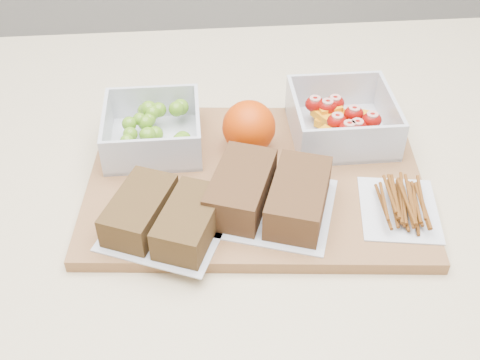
{
  "coord_description": "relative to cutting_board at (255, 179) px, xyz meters",
  "views": [
    {
      "loc": [
        -0.05,
        -0.56,
        1.41
      ],
      "look_at": [
        0.0,
        -0.0,
        0.93
      ],
      "focal_mm": 45.0,
      "sensor_mm": 36.0,
      "label": 1
    }
  ],
  "objects": [
    {
      "name": "cutting_board",
      "position": [
        0.0,
        0.0,
        0.0
      ],
      "size": [
        0.45,
        0.34,
        0.02
      ],
      "primitive_type": "cube",
      "rotation": [
        0.0,
        0.0,
        -0.1
      ],
      "color": "olive",
      "rests_on": "counter"
    },
    {
      "name": "grape_container",
      "position": [
        -0.13,
        0.08,
        0.03
      ],
      "size": [
        0.13,
        0.13,
        0.05
      ],
      "color": "silver",
      "rests_on": "cutting_board"
    },
    {
      "name": "fruit_container",
      "position": [
        0.13,
        0.08,
        0.03
      ],
      "size": [
        0.13,
        0.13,
        0.06
      ],
      "color": "silver",
      "rests_on": "cutting_board"
    },
    {
      "name": "orange",
      "position": [
        -0.0,
        0.05,
        0.04
      ],
      "size": [
        0.07,
        0.07,
        0.07
      ],
      "primitive_type": "sphere",
      "color": "#D73F05",
      "rests_on": "cutting_board"
    },
    {
      "name": "sandwich_bag_left",
      "position": [
        -0.11,
        -0.09,
        0.03
      ],
      "size": [
        0.17,
        0.16,
        0.04
      ],
      "color": "silver",
      "rests_on": "cutting_board"
    },
    {
      "name": "sandwich_bag_center",
      "position": [
        0.01,
        -0.06,
        0.03
      ],
      "size": [
        0.18,
        0.17,
        0.05
      ],
      "color": "silver",
      "rests_on": "cutting_board"
    },
    {
      "name": "pretzel_bag",
      "position": [
        0.16,
        -0.08,
        0.02
      ],
      "size": [
        0.11,
        0.12,
        0.02
      ],
      "color": "silver",
      "rests_on": "cutting_board"
    }
  ]
}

